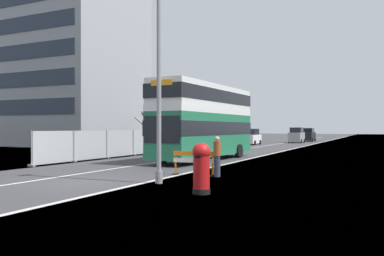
{
  "coord_description": "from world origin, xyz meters",
  "views": [
    {
      "loc": [
        11.12,
        -12.68,
        2.21
      ],
      "look_at": [
        1.19,
        7.86,
        2.2
      ],
      "focal_mm": 37.49,
      "sensor_mm": 36.0,
      "label": 1
    }
  ],
  "objects_px": {
    "lamppost_foreground": "(159,73)",
    "pedestrian_at_kerb": "(217,156)",
    "car_oncoming_near": "(226,138)",
    "car_receding_far": "(297,136)",
    "red_pillar_postbox": "(201,166)",
    "car_far_side": "(308,135)",
    "roadworks_barrier": "(194,160)",
    "car_receding_mid": "(251,137)",
    "double_decker_bus": "(205,121)"
  },
  "relations": [
    {
      "from": "pedestrian_at_kerb",
      "to": "car_far_side",
      "type": "bearing_deg",
      "value": 95.11
    },
    {
      "from": "roadworks_barrier",
      "to": "lamppost_foreground",
      "type": "bearing_deg",
      "value": -91.94
    },
    {
      "from": "car_receding_mid",
      "to": "pedestrian_at_kerb",
      "type": "bearing_deg",
      "value": -75.0
    },
    {
      "from": "car_oncoming_near",
      "to": "car_far_side",
      "type": "height_order",
      "value": "same"
    },
    {
      "from": "double_decker_bus",
      "to": "pedestrian_at_kerb",
      "type": "bearing_deg",
      "value": -62.87
    },
    {
      "from": "roadworks_barrier",
      "to": "car_oncoming_near",
      "type": "distance_m",
      "value": 26.28
    },
    {
      "from": "double_decker_bus",
      "to": "car_receding_mid",
      "type": "distance_m",
      "value": 26.14
    },
    {
      "from": "lamppost_foreground",
      "to": "pedestrian_at_kerb",
      "type": "relative_size",
      "value": 5.09
    },
    {
      "from": "roadworks_barrier",
      "to": "car_receding_mid",
      "type": "relative_size",
      "value": 0.51
    },
    {
      "from": "car_receding_mid",
      "to": "pedestrian_at_kerb",
      "type": "distance_m",
      "value": 35.25
    },
    {
      "from": "lamppost_foreground",
      "to": "roadworks_barrier",
      "type": "xyz_separation_m",
      "value": [
        0.1,
        3.01,
        -3.68
      ]
    },
    {
      "from": "car_oncoming_near",
      "to": "roadworks_barrier",
      "type": "bearing_deg",
      "value": -72.32
    },
    {
      "from": "lamppost_foreground",
      "to": "double_decker_bus",
      "type": "bearing_deg",
      "value": 104.94
    },
    {
      "from": "lamppost_foreground",
      "to": "car_receding_far",
      "type": "bearing_deg",
      "value": 94.57
    },
    {
      "from": "pedestrian_at_kerb",
      "to": "double_decker_bus",
      "type": "bearing_deg",
      "value": 117.13
    },
    {
      "from": "double_decker_bus",
      "to": "car_far_side",
      "type": "height_order",
      "value": "double_decker_bus"
    },
    {
      "from": "red_pillar_postbox",
      "to": "car_receding_mid",
      "type": "bearing_deg",
      "value": 105.1
    },
    {
      "from": "lamppost_foreground",
      "to": "red_pillar_postbox",
      "type": "height_order",
      "value": "lamppost_foreground"
    },
    {
      "from": "car_oncoming_near",
      "to": "car_receding_far",
      "type": "xyz_separation_m",
      "value": [
        4.19,
        18.11,
        0.03
      ]
    },
    {
      "from": "car_receding_far",
      "to": "double_decker_bus",
      "type": "bearing_deg",
      "value": -88.94
    },
    {
      "from": "lamppost_foreground",
      "to": "roadworks_barrier",
      "type": "distance_m",
      "value": 4.76
    },
    {
      "from": "pedestrian_at_kerb",
      "to": "car_receding_mid",
      "type": "bearing_deg",
      "value": 105.0
    },
    {
      "from": "lamppost_foreground",
      "to": "car_oncoming_near",
      "type": "bearing_deg",
      "value": 105.69
    },
    {
      "from": "car_receding_mid",
      "to": "lamppost_foreground",
      "type": "bearing_deg",
      "value": -78.03
    },
    {
      "from": "double_decker_bus",
      "to": "roadworks_barrier",
      "type": "distance_m",
      "value": 9.2
    },
    {
      "from": "red_pillar_postbox",
      "to": "car_receding_mid",
      "type": "distance_m",
      "value": 39.98
    },
    {
      "from": "double_decker_bus",
      "to": "car_receding_far",
      "type": "height_order",
      "value": "double_decker_bus"
    },
    {
      "from": "double_decker_bus",
      "to": "roadworks_barrier",
      "type": "xyz_separation_m",
      "value": [
        3.15,
        -8.41,
        -1.99
      ]
    },
    {
      "from": "car_receding_far",
      "to": "car_far_side",
      "type": "bearing_deg",
      "value": 86.19
    },
    {
      "from": "roadworks_barrier",
      "to": "car_far_side",
      "type": "relative_size",
      "value": 0.47
    },
    {
      "from": "lamppost_foreground",
      "to": "red_pillar_postbox",
      "type": "xyz_separation_m",
      "value": [
        2.56,
        -1.55,
        -3.47
      ]
    },
    {
      "from": "roadworks_barrier",
      "to": "pedestrian_at_kerb",
      "type": "relative_size",
      "value": 1.09
    },
    {
      "from": "car_far_side",
      "to": "lamppost_foreground",
      "type": "bearing_deg",
      "value": -86.53
    },
    {
      "from": "roadworks_barrier",
      "to": "car_receding_mid",
      "type": "distance_m",
      "value": 34.96
    },
    {
      "from": "roadworks_barrier",
      "to": "car_receding_mid",
      "type": "bearing_deg",
      "value": 103.16
    },
    {
      "from": "roadworks_barrier",
      "to": "car_far_side",
      "type": "xyz_separation_m",
      "value": [
        -3.32,
        50.19,
        0.31
      ]
    },
    {
      "from": "red_pillar_postbox",
      "to": "car_receding_mid",
      "type": "height_order",
      "value": "car_receding_mid"
    },
    {
      "from": "lamppost_foreground",
      "to": "car_far_side",
      "type": "distance_m",
      "value": 53.41
    },
    {
      "from": "car_oncoming_near",
      "to": "car_far_side",
      "type": "distance_m",
      "value": 25.58
    },
    {
      "from": "roadworks_barrier",
      "to": "car_receding_mid",
      "type": "xyz_separation_m",
      "value": [
        -7.96,
        34.04,
        0.25
      ]
    },
    {
      "from": "red_pillar_postbox",
      "to": "pedestrian_at_kerb",
      "type": "height_order",
      "value": "pedestrian_at_kerb"
    },
    {
      "from": "roadworks_barrier",
      "to": "car_oncoming_near",
      "type": "height_order",
      "value": "car_oncoming_near"
    },
    {
      "from": "red_pillar_postbox",
      "to": "car_far_side",
      "type": "height_order",
      "value": "car_far_side"
    },
    {
      "from": "car_oncoming_near",
      "to": "car_receding_far",
      "type": "bearing_deg",
      "value": 76.98
    },
    {
      "from": "double_decker_bus",
      "to": "car_far_side",
      "type": "relative_size",
      "value": 2.73
    },
    {
      "from": "roadworks_barrier",
      "to": "pedestrian_at_kerb",
      "type": "bearing_deg",
      "value": -0.28
    },
    {
      "from": "double_decker_bus",
      "to": "lamppost_foreground",
      "type": "height_order",
      "value": "lamppost_foreground"
    },
    {
      "from": "double_decker_bus",
      "to": "roadworks_barrier",
      "type": "relative_size",
      "value": 5.78
    },
    {
      "from": "red_pillar_postbox",
      "to": "car_receding_far",
      "type": "height_order",
      "value": "car_receding_far"
    },
    {
      "from": "car_far_side",
      "to": "pedestrian_at_kerb",
      "type": "height_order",
      "value": "car_far_side"
    }
  ]
}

